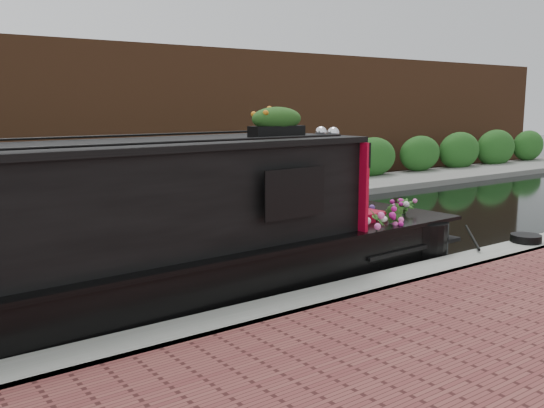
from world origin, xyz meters
TOP-DOWN VIEW (x-y plane):
  - ground at (0.00, 0.00)m, footprint 80.00×80.00m
  - near_bank_coping at (0.00, -3.30)m, footprint 40.00×0.60m
  - far_bank_path at (0.00, 4.20)m, footprint 40.00×2.40m
  - far_hedge at (0.00, 5.10)m, footprint 40.00×1.10m
  - far_brick_wall at (0.00, 7.20)m, footprint 40.00×1.00m
  - narrowboat at (-3.16, -1.99)m, footprint 11.07×2.27m
  - rope_fender at (2.75, -1.99)m, footprint 0.32×0.39m
  - coiled_mooring_rope at (3.79, -3.21)m, footprint 0.47×0.47m

SIDE VIEW (x-z plane):
  - ground at x=0.00m, z-range 0.00..0.00m
  - near_bank_coping at x=0.00m, z-range -0.25..0.25m
  - far_bank_path at x=0.00m, z-range -0.17..0.17m
  - far_hedge at x=0.00m, z-range -1.40..1.40m
  - far_brick_wall at x=0.00m, z-range -4.00..4.00m
  - rope_fender at x=2.75m, z-range 0.00..0.32m
  - coiled_mooring_rope at x=3.79m, z-range 0.25..0.37m
  - narrowboat at x=-3.16m, z-range -0.53..2.06m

